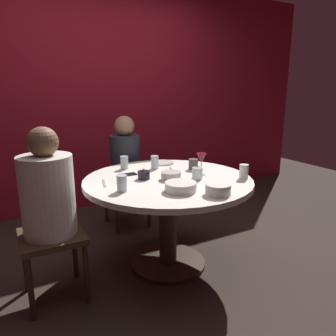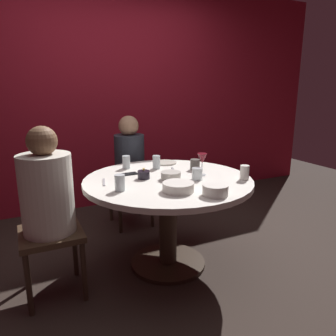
# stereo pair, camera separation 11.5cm
# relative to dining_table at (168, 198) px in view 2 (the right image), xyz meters

# --- Properties ---
(ground_plane) EXTENTS (8.00, 8.00, 0.00)m
(ground_plane) POSITION_rel_dining_table_xyz_m (0.00, 0.00, -0.57)
(ground_plane) COLOR #2D231E
(back_wall) EXTENTS (6.00, 0.10, 2.60)m
(back_wall) POSITION_rel_dining_table_xyz_m (0.00, 1.65, 0.73)
(back_wall) COLOR maroon
(back_wall) RESTS_ON ground
(dining_table) EXTENTS (1.28, 1.28, 0.73)m
(dining_table) POSITION_rel_dining_table_xyz_m (0.00, 0.00, 0.00)
(dining_table) COLOR silver
(dining_table) RESTS_ON ground
(seated_diner_left) EXTENTS (0.40, 0.40, 1.17)m
(seated_diner_left) POSITION_rel_dining_table_xyz_m (-0.87, 0.00, 0.15)
(seated_diner_left) COLOR #3F2D1E
(seated_diner_left) RESTS_ON ground
(seated_diner_back) EXTENTS (0.40, 0.40, 1.13)m
(seated_diner_back) POSITION_rel_dining_table_xyz_m (0.00, 0.90, 0.13)
(seated_diner_back) COLOR #3F2D1E
(seated_diner_back) RESTS_ON ground
(candle_holder) EXTENTS (0.09, 0.09, 0.08)m
(candle_holder) POSITION_rel_dining_table_xyz_m (-0.17, 0.07, 0.19)
(candle_holder) COLOR black
(candle_holder) RESTS_ON dining_table
(wine_glass) EXTENTS (0.08, 0.08, 0.18)m
(wine_glass) POSITION_rel_dining_table_xyz_m (0.28, -0.04, 0.29)
(wine_glass) COLOR silver
(wine_glass) RESTS_ON dining_table
(dinner_plate) EXTENTS (0.20, 0.20, 0.01)m
(dinner_plate) POSITION_rel_dining_table_xyz_m (0.19, 0.45, 0.17)
(dinner_plate) COLOR beige
(dinner_plate) RESTS_ON dining_table
(cell_phone) EXTENTS (0.14, 0.07, 0.01)m
(cell_phone) POSITION_rel_dining_table_xyz_m (-0.24, 0.23, 0.16)
(cell_phone) COLOR black
(cell_phone) RESTS_ON dining_table
(bowl_serving_large) EXTENTS (0.15, 0.15, 0.06)m
(bowl_serving_large) POSITION_rel_dining_table_xyz_m (0.01, -0.04, 0.19)
(bowl_serving_large) COLOR #B2ADA3
(bowl_serving_large) RESTS_ON dining_table
(bowl_salad_center) EXTENTS (0.21, 0.21, 0.06)m
(bowl_salad_center) POSITION_rel_dining_table_xyz_m (-0.08, -0.32, 0.19)
(bowl_salad_center) COLOR silver
(bowl_salad_center) RESTS_ON dining_table
(bowl_small_white) EXTENTS (0.17, 0.17, 0.07)m
(bowl_small_white) POSITION_rel_dining_table_xyz_m (0.10, -0.49, 0.19)
(bowl_small_white) COLOR silver
(bowl_small_white) RESTS_ON dining_table
(cup_near_candle) EXTENTS (0.08, 0.08, 0.09)m
(cup_near_candle) POSITION_rel_dining_table_xyz_m (0.18, -0.13, 0.20)
(cup_near_candle) COLOR silver
(cup_near_candle) RESTS_ON dining_table
(cup_by_left_diner) EXTENTS (0.07, 0.07, 0.11)m
(cup_by_left_diner) POSITION_rel_dining_table_xyz_m (-0.19, 0.43, 0.21)
(cup_by_left_diner) COLOR silver
(cup_by_left_diner) RESTS_ON dining_table
(cup_by_right_diner) EXTENTS (0.06, 0.06, 0.11)m
(cup_by_right_diner) POSITION_rel_dining_table_xyz_m (0.04, 0.31, 0.21)
(cup_by_right_diner) COLOR silver
(cup_by_right_diner) RESTS_ON dining_table
(cup_center_front) EXTENTS (0.08, 0.08, 0.09)m
(cup_center_front) POSITION_rel_dining_table_xyz_m (0.32, 0.14, 0.20)
(cup_center_front) COLOR #4C4742
(cup_center_front) RESTS_ON dining_table
(cup_far_edge) EXTENTS (0.07, 0.07, 0.11)m
(cup_far_edge) POSITION_rel_dining_table_xyz_m (0.50, -0.28, 0.21)
(cup_far_edge) COLOR silver
(cup_far_edge) RESTS_ON dining_table
(cup_beside_wine) EXTENTS (0.07, 0.07, 0.11)m
(cup_beside_wine) POSITION_rel_dining_table_xyz_m (-0.42, -0.13, 0.21)
(cup_beside_wine) COLOR silver
(cup_beside_wine) RESTS_ON dining_table
(fork_near_plate) EXTENTS (0.06, 0.18, 0.01)m
(fork_near_plate) POSITION_rel_dining_table_xyz_m (-0.47, 0.10, 0.16)
(fork_near_plate) COLOR #B7B7BC
(fork_near_plate) RESTS_ON dining_table
(knife_near_plate) EXTENTS (0.07, 0.18, 0.01)m
(knife_near_plate) POSITION_rel_dining_table_xyz_m (0.14, 0.19, 0.16)
(knife_near_plate) COLOR #B7B7BC
(knife_near_plate) RESTS_ON dining_table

